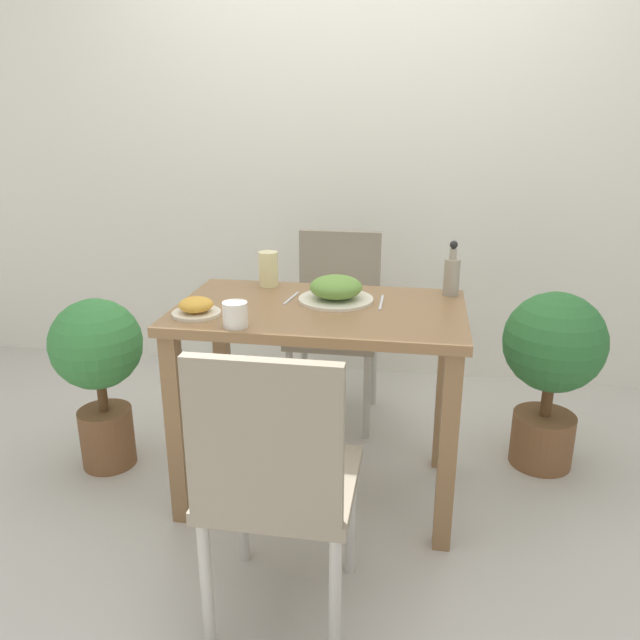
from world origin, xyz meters
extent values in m
plane|color=#B7B2A8|center=(0.00, 0.00, 0.00)|extent=(16.00, 16.00, 0.00)
cube|color=silver|center=(0.00, 1.26, 1.30)|extent=(8.00, 0.05, 2.60)
cube|color=olive|center=(0.00, 0.00, 0.75)|extent=(1.05, 0.63, 0.04)
cube|color=olive|center=(-0.47, -0.27, 0.37)|extent=(0.06, 0.06, 0.74)
cube|color=olive|center=(0.47, -0.27, 0.37)|extent=(0.06, 0.06, 0.74)
cube|color=olive|center=(-0.47, 0.27, 0.37)|extent=(0.06, 0.06, 0.74)
cube|color=olive|center=(0.47, 0.27, 0.37)|extent=(0.06, 0.06, 0.74)
cube|color=gray|center=(-0.01, -0.62, 0.44)|extent=(0.42, 0.42, 0.04)
cube|color=gray|center=(-0.01, -0.82, 0.68)|extent=(0.40, 0.04, 0.44)
cylinder|color=#B7B2A8|center=(0.17, -0.44, 0.21)|extent=(0.03, 0.03, 0.42)
cylinder|color=#B7B2A8|center=(-0.19, -0.44, 0.21)|extent=(0.03, 0.03, 0.42)
cylinder|color=#B7B2A8|center=(0.17, -0.80, 0.21)|extent=(0.03, 0.03, 0.42)
cylinder|color=#B7B2A8|center=(-0.19, -0.80, 0.21)|extent=(0.03, 0.03, 0.42)
cube|color=gray|center=(-0.04, 0.63, 0.44)|extent=(0.42, 0.42, 0.04)
cube|color=gray|center=(-0.04, 0.82, 0.68)|extent=(0.40, 0.04, 0.44)
cylinder|color=#B7B2A8|center=(-0.22, 0.45, 0.21)|extent=(0.03, 0.03, 0.42)
cylinder|color=#B7B2A8|center=(0.14, 0.45, 0.21)|extent=(0.03, 0.03, 0.42)
cylinder|color=#B7B2A8|center=(-0.22, 0.81, 0.21)|extent=(0.03, 0.03, 0.42)
cylinder|color=#B7B2A8|center=(0.14, 0.81, 0.21)|extent=(0.03, 0.03, 0.42)
cylinder|color=beige|center=(0.05, 0.08, 0.78)|extent=(0.28, 0.28, 0.01)
ellipsoid|color=olive|center=(0.05, 0.08, 0.83)|extent=(0.20, 0.20, 0.08)
cylinder|color=beige|center=(-0.41, -0.16, 0.78)|extent=(0.17, 0.17, 0.01)
ellipsoid|color=gold|center=(-0.41, -0.16, 0.81)|extent=(0.12, 0.12, 0.05)
cylinder|color=silver|center=(-0.24, -0.26, 0.81)|extent=(0.08, 0.08, 0.08)
cylinder|color=beige|center=(-0.25, 0.25, 0.84)|extent=(0.08, 0.08, 0.14)
cylinder|color=gray|center=(0.47, 0.24, 0.84)|extent=(0.06, 0.06, 0.14)
cylinder|color=gray|center=(0.47, 0.24, 0.93)|extent=(0.03, 0.03, 0.04)
sphere|color=black|center=(0.47, 0.24, 0.97)|extent=(0.03, 0.03, 0.03)
cube|color=silver|center=(-0.12, 0.08, 0.77)|extent=(0.03, 0.16, 0.00)
cube|color=silver|center=(0.22, 0.08, 0.77)|extent=(0.01, 0.18, 0.00)
cylinder|color=brown|center=(-0.93, 0.05, 0.13)|extent=(0.22, 0.22, 0.26)
cylinder|color=brown|center=(-0.93, 0.05, 0.31)|extent=(0.04, 0.04, 0.11)
sphere|color=#387F3D|center=(-0.93, 0.05, 0.55)|extent=(0.37, 0.37, 0.37)
cylinder|color=brown|center=(0.91, 0.36, 0.11)|extent=(0.26, 0.26, 0.23)
cylinder|color=brown|center=(0.91, 0.36, 0.29)|extent=(0.05, 0.05, 0.12)
sphere|color=#2D6B33|center=(0.91, 0.36, 0.56)|extent=(0.41, 0.41, 0.41)
camera|label=1|loc=(0.36, -2.13, 1.45)|focal=35.00mm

